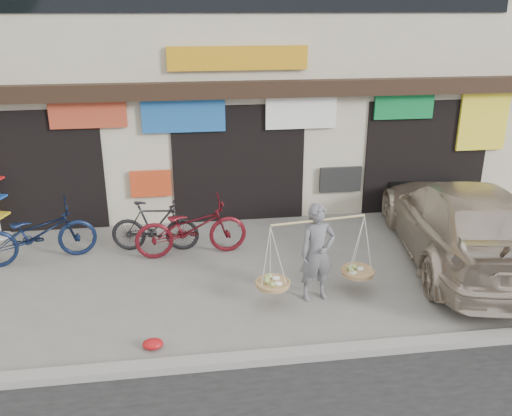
{
  "coord_description": "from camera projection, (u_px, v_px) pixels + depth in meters",
  "views": [
    {
      "loc": [
        -1.32,
        -8.36,
        4.73
      ],
      "look_at": [
        0.02,
        0.9,
        1.24
      ],
      "focal_mm": 38.0,
      "sensor_mm": 36.0,
      "label": 1
    }
  ],
  "objects": [
    {
      "name": "bike_2",
      "position": [
        191.0,
        228.0,
        10.8
      ],
      "size": [
        2.3,
        0.98,
        1.17
      ],
      "primitive_type": "imported",
      "rotation": [
        0.0,
        0.0,
        1.66
      ],
      "color": "#570E16",
      "rests_on": "ground"
    },
    {
      "name": "kerb",
      "position": [
        284.0,
        356.0,
        7.7
      ],
      "size": [
        70.0,
        0.25,
        0.12
      ],
      "primitive_type": "cube",
      "color": "gray",
      "rests_on": "ground"
    },
    {
      "name": "suv",
      "position": [
        462.0,
        222.0,
        10.53
      ],
      "size": [
        3.1,
        5.78,
        1.59
      ],
      "rotation": [
        0.0,
        0.0,
        2.98
      ],
      "color": "beige",
      "rests_on": "ground"
    },
    {
      "name": "street_vendor",
      "position": [
        317.0,
        256.0,
        9.09
      ],
      "size": [
        2.1,
        0.77,
        1.71
      ],
      "rotation": [
        0.0,
        0.0,
        0.14
      ],
      "color": "slate",
      "rests_on": "ground"
    },
    {
      "name": "bike_1",
      "position": [
        155.0,
        226.0,
        11.01
      ],
      "size": [
        1.83,
        0.73,
        1.07
      ],
      "primitive_type": "imported",
      "rotation": [
        0.0,
        0.0,
        1.44
      ],
      "color": "black",
      "rests_on": "ground"
    },
    {
      "name": "red_bag",
      "position": [
        153.0,
        344.0,
        7.96
      ],
      "size": [
        0.31,
        0.25,
        0.14
      ],
      "primitive_type": "ellipsoid",
      "color": "#B81114",
      "rests_on": "ground"
    },
    {
      "name": "bike_0",
      "position": [
        37.0,
        233.0,
        10.53
      ],
      "size": [
        2.35,
        1.3,
        1.17
      ],
      "primitive_type": "imported",
      "rotation": [
        0.0,
        0.0,
        1.82
      ],
      "color": "#0E1936",
      "rests_on": "ground"
    },
    {
      "name": "ground",
      "position": [
        262.0,
        291.0,
        9.58
      ],
      "size": [
        70.0,
        70.0,
        0.0
      ],
      "primitive_type": "plane",
      "color": "gray",
      "rests_on": "ground"
    },
    {
      "name": "shophouse_block",
      "position": [
        225.0,
        58.0,
        14.32
      ],
      "size": [
        14.0,
        6.32,
        7.0
      ],
      "color": "beige",
      "rests_on": "ground"
    }
  ]
}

